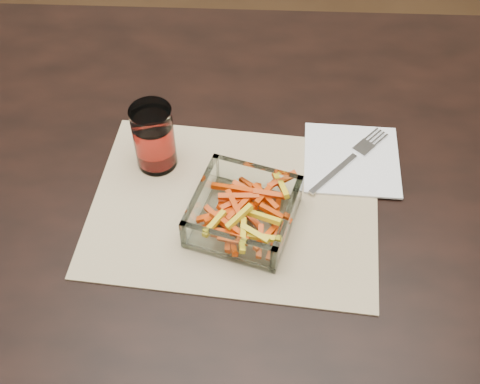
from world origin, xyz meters
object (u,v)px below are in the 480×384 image
(glass_bowl, at_px, (243,213))
(tumbler, at_px, (154,139))
(dining_table, at_px, (276,200))
(fork, at_px, (351,159))

(glass_bowl, relative_size, tumbler, 1.55)
(glass_bowl, height_order, tumbler, tumbler)
(dining_table, bearing_deg, tumbler, 179.24)
(dining_table, height_order, fork, fork)
(glass_bowl, xyz_separation_m, tumbler, (-0.15, 0.12, 0.03))
(tumbler, xyz_separation_m, fork, (0.32, 0.02, -0.05))
(tumbler, bearing_deg, dining_table, -0.76)
(glass_bowl, distance_m, fork, 0.22)
(glass_bowl, height_order, fork, glass_bowl)
(dining_table, height_order, glass_bowl, glass_bowl)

